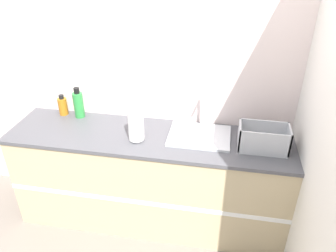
% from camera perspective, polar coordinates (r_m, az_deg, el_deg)
% --- Properties ---
extents(ground_plane, '(12.00, 12.00, 0.00)m').
position_cam_1_polar(ground_plane, '(3.01, -4.14, -19.17)').
color(ground_plane, slate).
extents(wall_back, '(4.69, 0.06, 2.60)m').
position_cam_1_polar(wall_back, '(2.74, -2.00, 9.19)').
color(wall_back, silver).
rests_on(wall_back, ground_plane).
extents(wall_right, '(0.06, 2.58, 2.60)m').
position_cam_1_polar(wall_right, '(2.47, 24.08, 4.06)').
color(wall_right, silver).
rests_on(wall_right, ground_plane).
extents(counter_cabinet, '(2.32, 0.60, 0.89)m').
position_cam_1_polar(counter_cabinet, '(2.90, -3.06, -9.12)').
color(counter_cabinet, tan).
rests_on(counter_cabinet, ground_plane).
extents(sink, '(0.49, 0.38, 0.31)m').
position_cam_1_polar(sink, '(2.63, 5.52, -1.43)').
color(sink, silver).
rests_on(sink, counter_cabinet).
extents(paper_towel_roll, '(0.12, 0.12, 0.27)m').
position_cam_1_polar(paper_towel_roll, '(2.52, -5.61, 0.20)').
color(paper_towel_roll, '#4C4C51').
rests_on(paper_towel_roll, counter_cabinet).
extents(dish_rack, '(0.37, 0.20, 0.19)m').
position_cam_1_polar(dish_rack, '(2.54, 16.22, -2.37)').
color(dish_rack, '#B7BABF').
rests_on(dish_rack, counter_cabinet).
extents(bottle_green, '(0.09, 0.09, 0.27)m').
position_cam_1_polar(bottle_green, '(2.97, -15.32, 3.69)').
color(bottle_green, '#2D8C3D').
rests_on(bottle_green, counter_cabinet).
extents(bottle_amber, '(0.08, 0.08, 0.19)m').
position_cam_1_polar(bottle_amber, '(3.07, -17.85, 3.36)').
color(bottle_amber, '#B26B19').
rests_on(bottle_amber, counter_cabinet).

